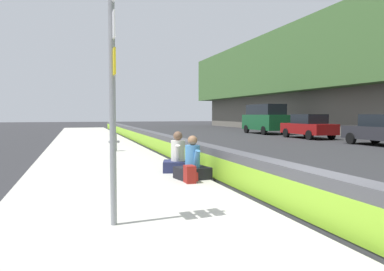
{
  "coord_description": "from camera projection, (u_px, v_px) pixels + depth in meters",
  "views": [
    {
      "loc": [
        -4.83,
        3.51,
        1.72
      ],
      "look_at": [
        9.81,
        -1.07,
        0.83
      ],
      "focal_mm": 34.6,
      "sensor_mm": 36.0,
      "label": 1
    }
  ],
  "objects": [
    {
      "name": "ground_plane",
      "position": [
        314.0,
        225.0,
        5.75
      ],
      "size": [
        160.0,
        160.0,
        0.0
      ],
      "primitive_type": "plane",
      "color": "#2B2B2D",
      "rests_on": "ground"
    },
    {
      "name": "sidewalk_strip",
      "position": [
        146.0,
        237.0,
        4.95
      ],
      "size": [
        80.0,
        4.4,
        0.14
      ],
      "primitive_type": "cube",
      "color": "#B5B2A8",
      "rests_on": "ground_plane"
    },
    {
      "name": "jersey_barrier",
      "position": [
        315.0,
        198.0,
        5.72
      ],
      "size": [
        76.0,
        0.45,
        0.85
      ],
      "color": "#47474C",
      "rests_on": "ground_plane"
    },
    {
      "name": "route_sign_post",
      "position": [
        113.0,
        77.0,
        5.17
      ],
      "size": [
        0.44,
        0.09,
        3.6
      ],
      "color": "gray",
      "rests_on": "sidewalk_strip"
    },
    {
      "name": "fire_hydrant",
      "position": [
        114.0,
        141.0,
        15.79
      ],
      "size": [
        0.26,
        0.46,
        0.88
      ],
      "color": "gray",
      "rests_on": "sidewalk_strip"
    },
    {
      "name": "seated_person_foreground",
      "position": [
        192.0,
        165.0,
        9.03
      ],
      "size": [
        0.77,
        0.86,
        1.06
      ],
      "color": "black",
      "rests_on": "sidewalk_strip"
    },
    {
      "name": "seated_person_middle",
      "position": [
        178.0,
        159.0,
        10.15
      ],
      "size": [
        0.87,
        0.95,
        1.11
      ],
      "color": "#23284C",
      "rests_on": "sidewalk_strip"
    },
    {
      "name": "backpack",
      "position": [
        190.0,
        174.0,
        8.5
      ],
      "size": [
        0.32,
        0.28,
        0.4
      ],
      "color": "maroon",
      "rests_on": "sidewalk_strip"
    },
    {
      "name": "parked_car_third",
      "position": [
        384.0,
        130.0,
        19.93
      ],
      "size": [
        4.5,
        1.95,
        1.71
      ],
      "color": "#28282D",
      "rests_on": "ground_plane"
    },
    {
      "name": "parked_car_fourth",
      "position": [
        308.0,
        126.0,
        26.11
      ],
      "size": [
        4.51,
        1.98,
        1.71
      ],
      "color": "maroon",
      "rests_on": "ground_plane"
    },
    {
      "name": "parked_car_midline",
      "position": [
        265.0,
        118.0,
        32.2
      ],
      "size": [
        5.1,
        2.11,
        2.56
      ],
      "color": "#145128",
      "rests_on": "ground_plane"
    }
  ]
}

